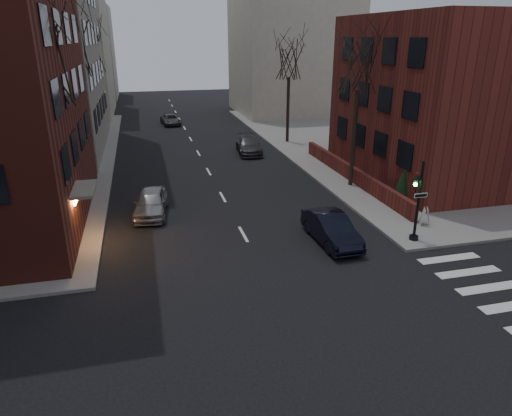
{
  "coord_description": "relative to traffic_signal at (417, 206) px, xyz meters",
  "views": [
    {
      "loc": [
        -4.63,
        -9.1,
        9.61
      ],
      "look_at": [
        0.29,
        10.43,
        2.0
      ],
      "focal_mm": 32.0,
      "sensor_mm": 36.0,
      "label": 1
    }
  ],
  "objects": [
    {
      "name": "car_lane_gray",
      "position": [
        -3.64,
        19.94,
        -1.2
      ],
      "size": [
        2.48,
        5.06,
        1.42
      ],
      "primitive_type": "imported",
      "rotation": [
        0.0,
        0.0,
        -0.1
      ],
      "color": "#39383D",
      "rests_on": "ground"
    },
    {
      "name": "tree_left_b",
      "position": [
        -16.74,
        17.01,
        7.0
      ],
      "size": [
        4.4,
        4.4,
        10.8
      ],
      "color": "#2D231C",
      "rests_on": "sidewalk_far_left"
    },
    {
      "name": "tree_left_c",
      "position": [
        -16.74,
        31.01,
        6.12
      ],
      "size": [
        3.96,
        3.96,
        9.72
      ],
      "color": "#2D231C",
      "rests_on": "sidewalk_far_left"
    },
    {
      "name": "sandwich_board",
      "position": [
        1.73,
        1.62,
        -1.3
      ],
      "size": [
        0.6,
        0.68,
        0.91
      ],
      "primitive_type": "cube",
      "rotation": [
        0.0,
        0.0,
        -0.43
      ],
      "color": "silver",
      "rests_on": "sidewalk_far_right"
    },
    {
      "name": "sidewalk_far_right",
      "position": [
        21.06,
        21.01,
        -1.83
      ],
      "size": [
        44.0,
        44.0,
        0.15
      ],
      "primitive_type": "cube",
      "color": "gray",
      "rests_on": "ground"
    },
    {
      "name": "low_wall_right",
      "position": [
        1.36,
        10.01,
        -1.26
      ],
      "size": [
        0.35,
        16.0,
        1.0
      ],
      "primitive_type": "cube",
      "color": "maroon",
      "rests_on": "sidewalk_far_right"
    },
    {
      "name": "building_distant_ra",
      "position": [
        7.06,
        41.01,
        6.09
      ],
      "size": [
        14.0,
        14.0,
        16.0
      ],
      "primitive_type": "cube",
      "color": "beige",
      "rests_on": "ground"
    },
    {
      "name": "evergreen_shrub",
      "position": [
        2.56,
        5.29,
        -0.64
      ],
      "size": [
        1.44,
        1.44,
        2.23
      ],
      "primitive_type": "cone",
      "rotation": [
        0.0,
        0.0,
        0.08
      ],
      "color": "black",
      "rests_on": "sidewalk_far_right"
    },
    {
      "name": "tree_left_a",
      "position": [
        -16.74,
        5.01,
        6.56
      ],
      "size": [
        4.18,
        4.18,
        10.26
      ],
      "color": "#2D231C",
      "rests_on": "sidewalk_far_left"
    },
    {
      "name": "ground",
      "position": [
        -7.94,
        -8.99,
        -1.91
      ],
      "size": [
        160.0,
        160.0,
        0.0
      ],
      "primitive_type": "plane",
      "color": "black",
      "rests_on": "ground"
    },
    {
      "name": "building_right_brick",
      "position": [
        8.56,
        10.01,
        3.59
      ],
      "size": [
        12.0,
        14.0,
        11.0
      ],
      "primitive_type": "cube",
      "color": "maroon",
      "rests_on": "ground"
    },
    {
      "name": "building_distant_la",
      "position": [
        -22.94,
        46.01,
        7.09
      ],
      "size": [
        14.0,
        16.0,
        18.0
      ],
      "primitive_type": "cube",
      "color": "beige",
      "rests_on": "ground"
    },
    {
      "name": "car_lane_far",
      "position": [
        -9.25,
        35.41,
        -1.33
      ],
      "size": [
        2.3,
        4.3,
        1.15
      ],
      "primitive_type": "imported",
      "rotation": [
        0.0,
        0.0,
        0.1
      ],
      "color": "#3A3A3F",
      "rests_on": "ground"
    },
    {
      "name": "building_distant_lb",
      "position": [
        -20.94,
        63.01,
        5.09
      ],
      "size": [
        10.0,
        12.0,
        14.0
      ],
      "primitive_type": "cube",
      "color": "beige",
      "rests_on": "ground"
    },
    {
      "name": "car_lane_silver",
      "position": [
        -12.43,
        6.99,
        -1.17
      ],
      "size": [
        2.29,
        4.52,
        1.47
      ],
      "primitive_type": "imported",
      "rotation": [
        0.0,
        0.0,
        -0.13
      ],
      "color": "#939498",
      "rests_on": "ground"
    },
    {
      "name": "parked_sedan",
      "position": [
        -3.94,
        1.01,
        -1.18
      ],
      "size": [
        1.69,
        4.45,
        1.45
      ],
      "primitive_type": "imported",
      "rotation": [
        0.0,
        0.0,
        0.04
      ],
      "color": "black",
      "rests_on": "ground"
    },
    {
      "name": "tree_right_b",
      "position": [
        0.86,
        23.01,
        5.68
      ],
      "size": [
        3.74,
        3.74,
        9.18
      ],
      "color": "#2D231C",
      "rests_on": "sidewalk_far_right"
    },
    {
      "name": "tree_right_a",
      "position": [
        0.86,
        9.01,
        6.12
      ],
      "size": [
        3.96,
        3.96,
        9.72
      ],
      "color": "#2D231C",
      "rests_on": "sidewalk_far_right"
    },
    {
      "name": "traffic_signal",
      "position": [
        0.0,
        0.0,
        0.0
      ],
      "size": [
        0.76,
        0.44,
        4.0
      ],
      "color": "black",
      "rests_on": "sidewalk_far_right"
    },
    {
      "name": "streetlamp_far",
      "position": [
        -16.14,
        33.01,
        2.33
      ],
      "size": [
        0.36,
        0.36,
        6.28
      ],
      "color": "black",
      "rests_on": "sidewalk_far_left"
    },
    {
      "name": "streetlamp_near",
      "position": [
        -16.14,
        13.01,
        2.33
      ],
      "size": [
        0.36,
        0.36,
        6.28
      ],
      "color": "black",
      "rests_on": "sidewalk_far_left"
    }
  ]
}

